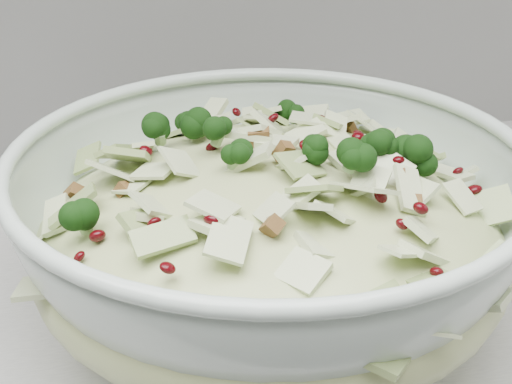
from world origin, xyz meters
TOP-DOWN VIEW (x-y plane):
  - mixing_bowl at (0.70, 1.60)m, footprint 0.47×0.47m
  - salad at (0.70, 1.60)m, footprint 0.44×0.44m

SIDE VIEW (x-z plane):
  - mixing_bowl at x=0.70m, z-range 0.90..1.06m
  - salad at x=0.70m, z-range 0.93..1.09m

